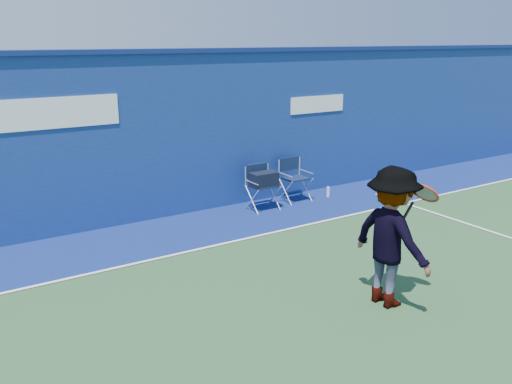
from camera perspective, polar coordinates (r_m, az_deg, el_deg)
ground at (r=6.43m, az=8.78°, el=-14.80°), size 80.00×80.00×0.00m
stadium_wall at (r=10.16m, az=-10.50°, el=5.95°), size 24.00×0.50×3.08m
out_of_bounds_strip at (r=9.58m, az=-7.52°, el=-4.12°), size 24.00×1.80×0.01m
court_lines at (r=6.82m, az=5.41°, el=-12.63°), size 24.00×12.00×0.01m
directors_chair_left at (r=10.59m, az=0.72°, el=0.10°), size 0.52×0.48×0.88m
directors_chair_right at (r=11.22m, az=4.14°, el=0.45°), size 0.53×0.47×0.88m
water_bottle at (r=11.60m, az=7.61°, el=0.01°), size 0.07×0.07×0.22m
tennis_player at (r=6.92m, az=14.08°, el=-4.61°), size 0.92×1.17×1.79m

